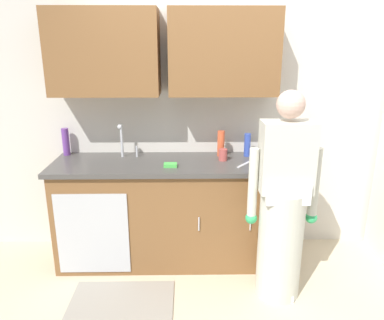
{
  "coord_description": "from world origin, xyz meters",
  "views": [
    {
      "loc": [
        -0.37,
        -2.4,
        1.91
      ],
      "look_at": [
        -0.32,
        0.55,
        1.0
      ],
      "focal_mm": 34.9,
      "sensor_mm": 36.0,
      "label": 1
    }
  ],
  "objects_px": {
    "knife_on_counter": "(245,164)",
    "sponge": "(170,165)",
    "person_at_sink": "(282,214)",
    "bottle_water_tall": "(221,144)",
    "bottle_water_short": "(66,142)",
    "bottle_soap": "(247,145)",
    "sink": "(125,163)",
    "bottle_cleaner_spray": "(263,144)",
    "cup_by_sink": "(223,155)"
  },
  "relations": [
    {
      "from": "bottle_water_short",
      "to": "sponge",
      "type": "xyz_separation_m",
      "value": [
        0.97,
        -0.37,
        -0.11
      ]
    },
    {
      "from": "sink",
      "to": "knife_on_counter",
      "type": "height_order",
      "value": "sink"
    },
    {
      "from": "bottle_soap",
      "to": "person_at_sink",
      "type": "bearing_deg",
      "value": -76.44
    },
    {
      "from": "knife_on_counter",
      "to": "sponge",
      "type": "height_order",
      "value": "sponge"
    },
    {
      "from": "sink",
      "to": "bottle_soap",
      "type": "height_order",
      "value": "sink"
    },
    {
      "from": "person_at_sink",
      "to": "bottle_water_short",
      "type": "bearing_deg",
      "value": 157.23
    },
    {
      "from": "person_at_sink",
      "to": "bottle_water_short",
      "type": "xyz_separation_m",
      "value": [
        -1.82,
        0.77,
        0.37
      ]
    },
    {
      "from": "bottle_cleaner_spray",
      "to": "bottle_water_short",
      "type": "bearing_deg",
      "value": 178.63
    },
    {
      "from": "bottle_soap",
      "to": "bottle_water_tall",
      "type": "distance_m",
      "value": 0.24
    },
    {
      "from": "cup_by_sink",
      "to": "sponge",
      "type": "height_order",
      "value": "cup_by_sink"
    },
    {
      "from": "bottle_cleaner_spray",
      "to": "sink",
      "type": "bearing_deg",
      "value": -172.04
    },
    {
      "from": "sink",
      "to": "sponge",
      "type": "distance_m",
      "value": 0.43
    },
    {
      "from": "bottle_cleaner_spray",
      "to": "cup_by_sink",
      "type": "distance_m",
      "value": 0.41
    },
    {
      "from": "sink",
      "to": "sponge",
      "type": "bearing_deg",
      "value": -20.47
    },
    {
      "from": "bottle_soap",
      "to": "bottle_water_tall",
      "type": "relative_size",
      "value": 0.9
    },
    {
      "from": "person_at_sink",
      "to": "bottle_water_short",
      "type": "distance_m",
      "value": 2.01
    },
    {
      "from": "bottle_water_tall",
      "to": "cup_by_sink",
      "type": "relative_size",
      "value": 2.29
    },
    {
      "from": "person_at_sink",
      "to": "bottle_water_short",
      "type": "height_order",
      "value": "person_at_sink"
    },
    {
      "from": "bottle_water_short",
      "to": "cup_by_sink",
      "type": "bearing_deg",
      "value": -7.69
    },
    {
      "from": "bottle_cleaner_spray",
      "to": "sponge",
      "type": "relative_size",
      "value": 2.03
    },
    {
      "from": "person_at_sink",
      "to": "bottle_soap",
      "type": "height_order",
      "value": "person_at_sink"
    },
    {
      "from": "person_at_sink",
      "to": "cup_by_sink",
      "type": "xyz_separation_m",
      "value": [
        -0.4,
        0.57,
        0.3
      ]
    },
    {
      "from": "person_at_sink",
      "to": "sponge",
      "type": "distance_m",
      "value": 0.98
    },
    {
      "from": "bottle_cleaner_spray",
      "to": "knife_on_counter",
      "type": "height_order",
      "value": "bottle_cleaner_spray"
    },
    {
      "from": "bottle_water_short",
      "to": "bottle_cleaner_spray",
      "type": "xyz_separation_m",
      "value": [
        1.8,
        -0.04,
        -0.01
      ]
    },
    {
      "from": "sink",
      "to": "bottle_water_short",
      "type": "height_order",
      "value": "sink"
    },
    {
      "from": "bottle_cleaner_spray",
      "to": "cup_by_sink",
      "type": "relative_size",
      "value": 2.19
    },
    {
      "from": "bottle_water_tall",
      "to": "sink",
      "type": "bearing_deg",
      "value": -169.47
    },
    {
      "from": "sink",
      "to": "person_at_sink",
      "type": "xyz_separation_m",
      "value": [
        1.26,
        -0.55,
        -0.23
      ]
    },
    {
      "from": "bottle_cleaner_spray",
      "to": "person_at_sink",
      "type": "bearing_deg",
      "value": -87.93
    },
    {
      "from": "bottle_soap",
      "to": "sponge",
      "type": "distance_m",
      "value": 0.76
    },
    {
      "from": "sink",
      "to": "knife_on_counter",
      "type": "bearing_deg",
      "value": -5.09
    },
    {
      "from": "bottle_water_short",
      "to": "bottle_soap",
      "type": "height_order",
      "value": "bottle_water_short"
    },
    {
      "from": "person_at_sink",
      "to": "bottle_water_tall",
      "type": "height_order",
      "value": "person_at_sink"
    },
    {
      "from": "bottle_cleaner_spray",
      "to": "knife_on_counter",
      "type": "xyz_separation_m",
      "value": [
        -0.2,
        -0.27,
        -0.11
      ]
    },
    {
      "from": "bottle_cleaner_spray",
      "to": "bottle_water_tall",
      "type": "xyz_separation_m",
      "value": [
        -0.38,
        -0.01,
        0.0
      ]
    },
    {
      "from": "bottle_water_short",
      "to": "bottle_soap",
      "type": "bearing_deg",
      "value": -2.2
    },
    {
      "from": "person_at_sink",
      "to": "cup_by_sink",
      "type": "bearing_deg",
      "value": 124.97
    },
    {
      "from": "bottle_water_short",
      "to": "bottle_soap",
      "type": "distance_m",
      "value": 1.66
    },
    {
      "from": "sponge",
      "to": "bottle_soap",
      "type": "bearing_deg",
      "value": 23.87
    },
    {
      "from": "person_at_sink",
      "to": "bottle_water_tall",
      "type": "bearing_deg",
      "value": 119.95
    },
    {
      "from": "bottle_cleaner_spray",
      "to": "sponge",
      "type": "height_order",
      "value": "bottle_cleaner_spray"
    },
    {
      "from": "person_at_sink",
      "to": "knife_on_counter",
      "type": "bearing_deg",
      "value": 115.93
    },
    {
      "from": "bottle_water_tall",
      "to": "knife_on_counter",
      "type": "relative_size",
      "value": 0.97
    },
    {
      "from": "sink",
      "to": "cup_by_sink",
      "type": "bearing_deg",
      "value": 1.57
    },
    {
      "from": "cup_by_sink",
      "to": "bottle_soap",
      "type": "bearing_deg",
      "value": 29.01
    },
    {
      "from": "sink",
      "to": "bottle_water_short",
      "type": "xyz_separation_m",
      "value": [
        -0.56,
        0.22,
        0.14
      ]
    },
    {
      "from": "bottle_cleaner_spray",
      "to": "knife_on_counter",
      "type": "bearing_deg",
      "value": -126.53
    },
    {
      "from": "bottle_water_tall",
      "to": "person_at_sink",
      "type": "bearing_deg",
      "value": -60.05
    },
    {
      "from": "bottle_soap",
      "to": "bottle_water_tall",
      "type": "xyz_separation_m",
      "value": [
        -0.24,
        0.01,
        0.01
      ]
    }
  ]
}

